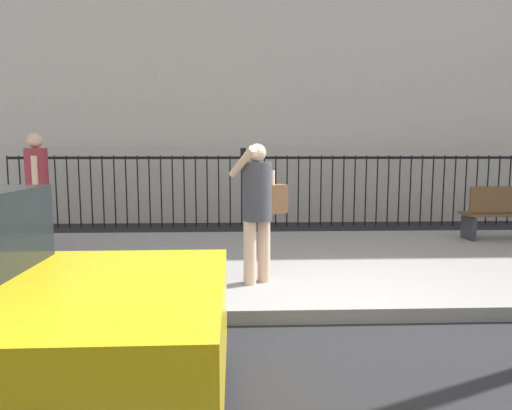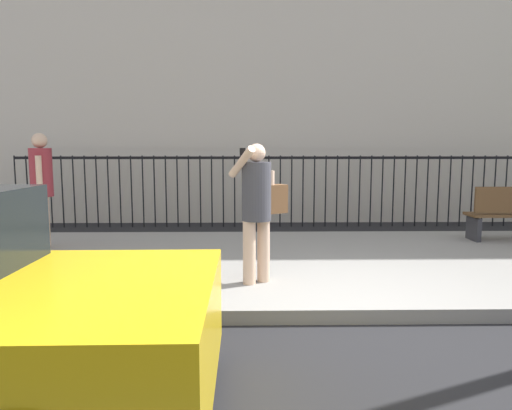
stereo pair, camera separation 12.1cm
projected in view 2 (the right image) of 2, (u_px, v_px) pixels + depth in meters
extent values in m
plane|color=black|center=(335.00, 325.00, 4.49)|extent=(60.00, 60.00, 0.00)
cube|color=gray|center=(306.00, 263.00, 6.67)|extent=(28.00, 4.40, 0.15)
cube|color=black|center=(286.00, 158.00, 10.17)|extent=(12.00, 0.04, 0.06)
cylinder|color=black|center=(16.00, 192.00, 10.15)|extent=(0.03, 0.03, 1.60)
cylinder|color=black|center=(28.00, 192.00, 10.15)|extent=(0.03, 0.03, 1.60)
cylinder|color=black|center=(39.00, 192.00, 10.16)|extent=(0.03, 0.03, 1.60)
cylinder|color=black|center=(51.00, 192.00, 10.16)|extent=(0.03, 0.03, 1.60)
cylinder|color=black|center=(62.00, 192.00, 10.17)|extent=(0.03, 0.03, 1.60)
cylinder|color=black|center=(74.00, 192.00, 10.17)|extent=(0.03, 0.03, 1.60)
cylinder|color=black|center=(86.00, 192.00, 10.18)|extent=(0.03, 0.03, 1.60)
cylinder|color=black|center=(97.00, 192.00, 10.18)|extent=(0.03, 0.03, 1.60)
cylinder|color=black|center=(109.00, 192.00, 10.19)|extent=(0.03, 0.03, 1.60)
cylinder|color=black|center=(120.00, 192.00, 10.19)|extent=(0.03, 0.03, 1.60)
cylinder|color=black|center=(132.00, 192.00, 10.19)|extent=(0.03, 0.03, 1.60)
cylinder|color=black|center=(143.00, 192.00, 10.20)|extent=(0.03, 0.03, 1.60)
cylinder|color=black|center=(155.00, 192.00, 10.20)|extent=(0.03, 0.03, 1.60)
cylinder|color=black|center=(166.00, 192.00, 10.21)|extent=(0.03, 0.03, 1.60)
cylinder|color=black|center=(177.00, 192.00, 10.21)|extent=(0.03, 0.03, 1.60)
cylinder|color=black|center=(189.00, 192.00, 10.22)|extent=(0.03, 0.03, 1.60)
cylinder|color=black|center=(200.00, 191.00, 10.22)|extent=(0.03, 0.03, 1.60)
cylinder|color=black|center=(212.00, 191.00, 10.23)|extent=(0.03, 0.03, 1.60)
cylinder|color=black|center=(223.00, 191.00, 10.23)|extent=(0.03, 0.03, 1.60)
cylinder|color=black|center=(235.00, 191.00, 10.24)|extent=(0.03, 0.03, 1.60)
cylinder|color=black|center=(246.00, 191.00, 10.24)|extent=(0.03, 0.03, 1.60)
cylinder|color=black|center=(257.00, 191.00, 10.24)|extent=(0.03, 0.03, 1.60)
cylinder|color=black|center=(269.00, 191.00, 10.25)|extent=(0.03, 0.03, 1.60)
cylinder|color=black|center=(280.00, 191.00, 10.25)|extent=(0.03, 0.03, 1.60)
cylinder|color=black|center=(292.00, 191.00, 10.26)|extent=(0.03, 0.03, 1.60)
cylinder|color=black|center=(303.00, 191.00, 10.26)|extent=(0.03, 0.03, 1.60)
cylinder|color=black|center=(314.00, 191.00, 10.27)|extent=(0.03, 0.03, 1.60)
cylinder|color=black|center=(326.00, 191.00, 10.27)|extent=(0.03, 0.03, 1.60)
cylinder|color=black|center=(337.00, 191.00, 10.28)|extent=(0.03, 0.03, 1.60)
cylinder|color=black|center=(348.00, 191.00, 10.28)|extent=(0.03, 0.03, 1.60)
cylinder|color=black|center=(359.00, 191.00, 10.28)|extent=(0.03, 0.03, 1.60)
cylinder|color=black|center=(371.00, 191.00, 10.29)|extent=(0.03, 0.03, 1.60)
cylinder|color=black|center=(382.00, 191.00, 10.29)|extent=(0.03, 0.03, 1.60)
cylinder|color=black|center=(393.00, 191.00, 10.30)|extent=(0.03, 0.03, 1.60)
cylinder|color=black|center=(405.00, 191.00, 10.30)|extent=(0.03, 0.03, 1.60)
cylinder|color=black|center=(416.00, 191.00, 10.31)|extent=(0.03, 0.03, 1.60)
cylinder|color=black|center=(427.00, 191.00, 10.31)|extent=(0.03, 0.03, 1.60)
cylinder|color=black|center=(438.00, 191.00, 10.32)|extent=(0.03, 0.03, 1.60)
cylinder|color=black|center=(450.00, 191.00, 10.32)|extent=(0.03, 0.03, 1.60)
cylinder|color=black|center=(461.00, 191.00, 10.33)|extent=(0.03, 0.03, 1.60)
cylinder|color=black|center=(472.00, 191.00, 10.33)|extent=(0.03, 0.03, 1.60)
cylinder|color=black|center=(483.00, 191.00, 10.33)|extent=(0.03, 0.03, 1.60)
cylinder|color=black|center=(494.00, 191.00, 10.34)|extent=(0.03, 0.03, 1.60)
cylinder|color=black|center=(506.00, 191.00, 10.34)|extent=(0.03, 0.03, 1.60)
cylinder|color=black|center=(126.00, 327.00, 3.61)|extent=(0.64, 0.23, 0.64)
cylinder|color=beige|center=(249.00, 253.00, 5.33)|extent=(0.15, 0.15, 0.74)
cylinder|color=beige|center=(263.00, 251.00, 5.44)|extent=(0.15, 0.15, 0.74)
cylinder|color=#3F3F47|center=(256.00, 191.00, 5.30)|extent=(0.47, 0.47, 0.68)
sphere|color=beige|center=(256.00, 153.00, 5.25)|extent=(0.21, 0.21, 0.21)
cylinder|color=beige|center=(242.00, 162.00, 5.15)|extent=(0.33, 0.45, 0.37)
cylinder|color=beige|center=(271.00, 192.00, 5.41)|extent=(0.09, 0.09, 0.52)
cube|color=black|center=(243.00, 155.00, 5.22)|extent=(0.06, 0.05, 0.15)
cube|color=brown|center=(275.00, 199.00, 5.45)|extent=(0.32, 0.28, 0.34)
cylinder|color=beige|center=(43.00, 223.00, 7.20)|extent=(0.15, 0.15, 0.83)
cylinder|color=beige|center=(45.00, 221.00, 7.39)|extent=(0.15, 0.15, 0.83)
cylinder|color=#992D38|center=(41.00, 172.00, 7.20)|extent=(0.42, 0.42, 0.76)
sphere|color=beige|center=(39.00, 141.00, 7.15)|extent=(0.24, 0.24, 0.24)
cylinder|color=beige|center=(39.00, 175.00, 7.02)|extent=(0.09, 0.09, 0.58)
cylinder|color=beige|center=(43.00, 173.00, 7.40)|extent=(0.09, 0.09, 0.58)
cube|color=#333338|center=(474.00, 229.00, 7.97)|extent=(0.08, 0.41, 0.40)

